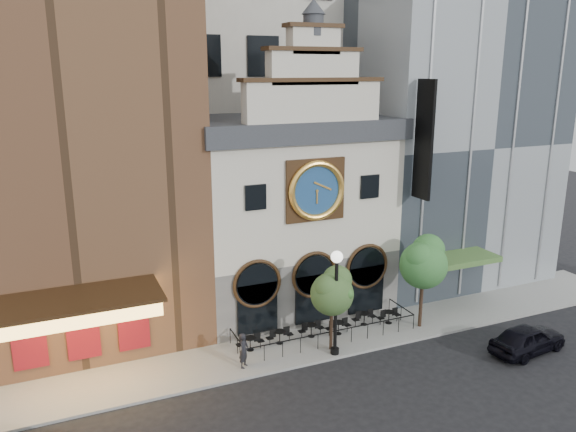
{
  "coord_description": "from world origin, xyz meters",
  "views": [
    {
      "loc": [
        -13.79,
        -23.99,
        15.2
      ],
      "look_at": [
        -0.78,
        6.0,
        6.61
      ],
      "focal_mm": 35.0,
      "sensor_mm": 36.0,
      "label": 1
    }
  ],
  "objects_px": {
    "bistro_4": "(364,318)",
    "tree_right": "(424,261)",
    "lamppost": "(336,291)",
    "tree_left": "(332,290)",
    "pedestrian": "(244,350)",
    "bistro_5": "(389,316)",
    "car_right": "(528,339)",
    "bistro_2": "(311,329)",
    "bistro_0": "(250,343)",
    "bistro_3": "(338,327)",
    "bistro_1": "(280,336)"
  },
  "relations": [
    {
      "from": "bistro_1",
      "to": "pedestrian",
      "type": "bearing_deg",
      "value": -148.74
    },
    {
      "from": "car_right",
      "to": "tree_left",
      "type": "height_order",
      "value": "tree_left"
    },
    {
      "from": "tree_left",
      "to": "bistro_4",
      "type": "bearing_deg",
      "value": 29.99
    },
    {
      "from": "tree_left",
      "to": "bistro_1",
      "type": "bearing_deg",
      "value": 144.94
    },
    {
      "from": "bistro_0",
      "to": "bistro_2",
      "type": "xyz_separation_m",
      "value": [
        3.8,
        0.13,
        0.0
      ]
    },
    {
      "from": "bistro_2",
      "to": "bistro_4",
      "type": "height_order",
      "value": "same"
    },
    {
      "from": "bistro_5",
      "to": "bistro_0",
      "type": "bearing_deg",
      "value": 179.01
    },
    {
      "from": "bistro_1",
      "to": "bistro_5",
      "type": "xyz_separation_m",
      "value": [
        7.11,
        -0.24,
        0.0
      ]
    },
    {
      "from": "bistro_3",
      "to": "car_right",
      "type": "height_order",
      "value": "car_right"
    },
    {
      "from": "pedestrian",
      "to": "tree_right",
      "type": "xyz_separation_m",
      "value": [
        11.36,
        0.37,
        3.18
      ]
    },
    {
      "from": "car_right",
      "to": "pedestrian",
      "type": "relative_size",
      "value": 2.51
    },
    {
      "from": "bistro_1",
      "to": "tree_right",
      "type": "height_order",
      "value": "tree_right"
    },
    {
      "from": "bistro_2",
      "to": "bistro_4",
      "type": "distance_m",
      "value": 3.62
    },
    {
      "from": "bistro_3",
      "to": "car_right",
      "type": "distance_m",
      "value": 10.44
    },
    {
      "from": "lamppost",
      "to": "tree_left",
      "type": "relative_size",
      "value": 1.25
    },
    {
      "from": "lamppost",
      "to": "bistro_2",
      "type": "bearing_deg",
      "value": 119.61
    },
    {
      "from": "bistro_5",
      "to": "car_right",
      "type": "bearing_deg",
      "value": -48.74
    },
    {
      "from": "bistro_1",
      "to": "bistro_2",
      "type": "height_order",
      "value": "same"
    },
    {
      "from": "car_right",
      "to": "bistro_4",
      "type": "bearing_deg",
      "value": 39.37
    },
    {
      "from": "pedestrian",
      "to": "tree_left",
      "type": "relative_size",
      "value": 0.4
    },
    {
      "from": "bistro_1",
      "to": "tree_right",
      "type": "distance_m",
      "value": 9.49
    },
    {
      "from": "pedestrian",
      "to": "bistro_2",
      "type": "bearing_deg",
      "value": -29.89
    },
    {
      "from": "pedestrian",
      "to": "lamppost",
      "type": "height_order",
      "value": "lamppost"
    },
    {
      "from": "bistro_1",
      "to": "bistro_5",
      "type": "bearing_deg",
      "value": -1.93
    },
    {
      "from": "lamppost",
      "to": "bistro_4",
      "type": "bearing_deg",
      "value": 58.54
    },
    {
      "from": "bistro_4",
      "to": "pedestrian",
      "type": "height_order",
      "value": "pedestrian"
    },
    {
      "from": "bistro_4",
      "to": "lamppost",
      "type": "bearing_deg",
      "value": -143.55
    },
    {
      "from": "bistro_5",
      "to": "pedestrian",
      "type": "height_order",
      "value": "pedestrian"
    },
    {
      "from": "bistro_1",
      "to": "tree_left",
      "type": "relative_size",
      "value": 0.33
    },
    {
      "from": "bistro_5",
      "to": "tree_right",
      "type": "distance_m",
      "value": 4.11
    },
    {
      "from": "bistro_2",
      "to": "bistro_0",
      "type": "bearing_deg",
      "value": -178.03
    },
    {
      "from": "pedestrian",
      "to": "tree_right",
      "type": "distance_m",
      "value": 11.8
    },
    {
      "from": "tree_right",
      "to": "bistro_4",
      "type": "bearing_deg",
      "value": 154.63
    },
    {
      "from": "bistro_4",
      "to": "tree_right",
      "type": "relative_size",
      "value": 0.28
    },
    {
      "from": "tree_left",
      "to": "bistro_0",
      "type": "bearing_deg",
      "value": 159.16
    },
    {
      "from": "bistro_3",
      "to": "tree_right",
      "type": "height_order",
      "value": "tree_right"
    },
    {
      "from": "bistro_5",
      "to": "lamppost",
      "type": "relative_size",
      "value": 0.27
    },
    {
      "from": "bistro_5",
      "to": "car_right",
      "type": "height_order",
      "value": "car_right"
    },
    {
      "from": "car_right",
      "to": "bistro_5",
      "type": "bearing_deg",
      "value": 34.04
    },
    {
      "from": "bistro_0",
      "to": "bistro_2",
      "type": "relative_size",
      "value": 1.0
    },
    {
      "from": "bistro_0",
      "to": "pedestrian",
      "type": "bearing_deg",
      "value": -120.06
    },
    {
      "from": "bistro_5",
      "to": "bistro_3",
      "type": "bearing_deg",
      "value": -179.34
    },
    {
      "from": "bistro_4",
      "to": "pedestrian",
      "type": "bearing_deg",
      "value": -167.72
    },
    {
      "from": "bistro_3",
      "to": "bistro_5",
      "type": "height_order",
      "value": "same"
    },
    {
      "from": "bistro_4",
      "to": "bistro_5",
      "type": "bearing_deg",
      "value": -15.49
    },
    {
      "from": "bistro_0",
      "to": "bistro_2",
      "type": "bearing_deg",
      "value": 1.97
    },
    {
      "from": "bistro_5",
      "to": "tree_right",
      "type": "xyz_separation_m",
      "value": [
        1.56,
        -1.03,
        3.66
      ]
    },
    {
      "from": "lamppost",
      "to": "tree_left",
      "type": "distance_m",
      "value": 0.63
    },
    {
      "from": "bistro_2",
      "to": "bistro_3",
      "type": "height_order",
      "value": "same"
    },
    {
      "from": "bistro_3",
      "to": "pedestrian",
      "type": "height_order",
      "value": "pedestrian"
    }
  ]
}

